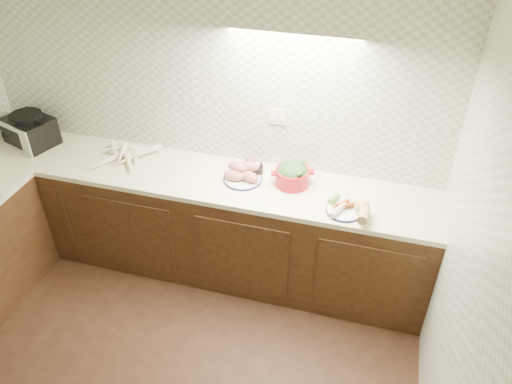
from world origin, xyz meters
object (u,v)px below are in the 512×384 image
(veg_plate, at_px, (352,208))
(dutch_oven, at_px, (292,174))
(toaster_oven, at_px, (29,130))
(parsnip_pile, at_px, (129,153))
(onion_bowl, at_px, (252,167))
(sweet_potato_plate, at_px, (243,174))

(veg_plate, bearing_deg, dutch_oven, 153.76)
(toaster_oven, relative_size, dutch_oven, 1.42)
(parsnip_pile, xyz_separation_m, veg_plate, (1.78, -0.25, 0.01))
(onion_bowl, xyz_separation_m, veg_plate, (0.78, -0.29, -0.00))
(sweet_potato_plate, distance_m, veg_plate, 0.84)
(dutch_oven, height_order, veg_plate, dutch_oven)
(sweet_potato_plate, xyz_separation_m, veg_plate, (0.82, -0.18, -0.01))
(veg_plate, bearing_deg, sweet_potato_plate, 167.45)
(onion_bowl, bearing_deg, sweet_potato_plate, -110.25)
(onion_bowl, distance_m, veg_plate, 0.84)
(dutch_oven, bearing_deg, onion_bowl, 148.71)
(onion_bowl, bearing_deg, dutch_oven, -11.86)
(parsnip_pile, height_order, onion_bowl, onion_bowl)
(sweet_potato_plate, bearing_deg, onion_bowl, 69.75)
(veg_plate, bearing_deg, parsnip_pile, 172.03)
(sweet_potato_plate, xyz_separation_m, dutch_oven, (0.36, 0.04, 0.03))
(veg_plate, bearing_deg, toaster_oven, 175.48)
(toaster_oven, distance_m, veg_plate, 2.65)
(sweet_potato_plate, distance_m, dutch_oven, 0.37)
(toaster_oven, xyz_separation_m, parsnip_pile, (0.86, 0.04, -0.09))
(toaster_oven, height_order, sweet_potato_plate, toaster_oven)
(parsnip_pile, bearing_deg, sweet_potato_plate, -3.94)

